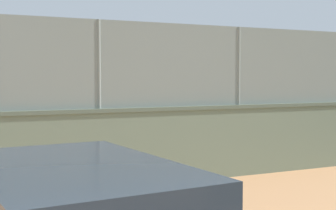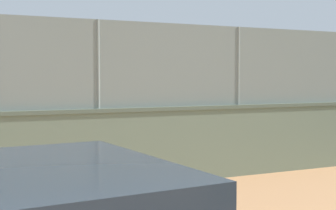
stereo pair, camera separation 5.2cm
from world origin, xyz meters
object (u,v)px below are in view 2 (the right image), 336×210
at_px(player_near_wall_returning, 254,113).
at_px(player_crossing_court, 52,119).
at_px(sports_ball, 310,144).
at_px(player_at_service_line, 140,106).

height_order(player_near_wall_returning, player_crossing_court, player_crossing_court).
bearing_deg(player_near_wall_returning, sports_ball, 98.86).
bearing_deg(player_crossing_court, player_at_service_line, -132.08).
bearing_deg(player_at_service_line, player_near_wall_returning, 104.73).
xyz_separation_m(player_near_wall_returning, sports_ball, (-0.39, 2.47, -0.85)).
distance_m(player_near_wall_returning, player_at_service_line, 6.76).
bearing_deg(sports_ball, player_crossing_court, -21.90).
height_order(player_near_wall_returning, player_at_service_line, player_near_wall_returning).
height_order(player_crossing_court, player_at_service_line, player_crossing_court).
bearing_deg(player_at_service_line, player_crossing_court, 47.92).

